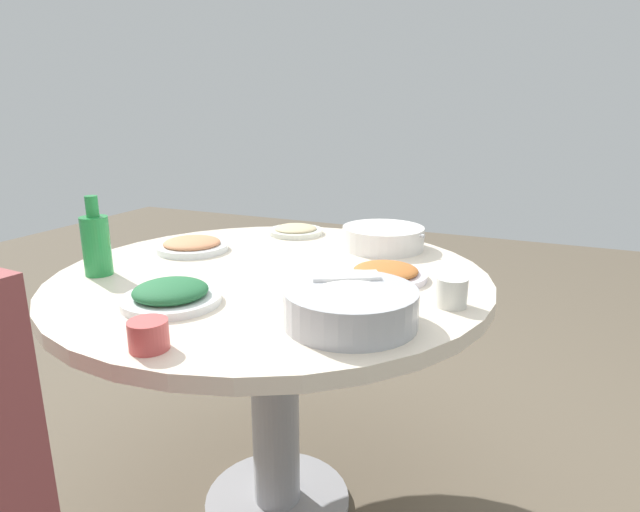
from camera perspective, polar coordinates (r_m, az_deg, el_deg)
The scene contains 11 objects.
ground at distance 1.87m, azimuth -4.56°, elevation -25.05°, with size 8.00×8.00×0.00m, color brown.
round_dining_table at distance 1.54m, azimuth -5.06°, elevation -7.27°, with size 1.20×1.20×0.77m.
rice_bowl at distance 1.12m, azimuth 3.29°, elevation -5.37°, with size 0.28×0.28×0.09m.
soup_bowl at distance 1.74m, azimuth 6.78°, elevation 1.90°, with size 0.26×0.29×0.07m.
dish_greens at distance 1.29m, azimuth -15.73°, elevation -4.01°, with size 0.23×0.23×0.05m.
dish_noodles at distance 1.93m, azimuth -2.65°, elevation 2.79°, with size 0.20×0.20×0.03m.
dish_shrimp at distance 1.75m, azimuth -13.57°, elevation 1.14°, with size 0.23×0.23×0.04m.
dish_tofu_braise at distance 1.43m, azimuth 7.07°, elevation -1.81°, with size 0.22×0.22×0.04m.
green_bottle at distance 1.56m, azimuth -22.91°, elevation 1.26°, with size 0.07×0.07×0.22m.
tea_cup_near at distance 1.06m, azimuth -17.94°, elevation -8.08°, with size 0.08×0.08×0.06m, color #C64D4B.
tea_cup_far at distance 1.26m, azimuth 13.94°, elevation -3.78°, with size 0.07×0.07×0.07m, color silver.
Camera 1 is at (1.24, 0.69, 1.22)m, focal length 29.79 mm.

